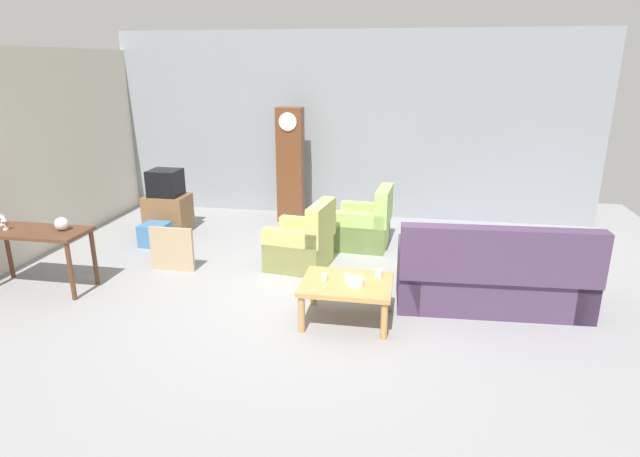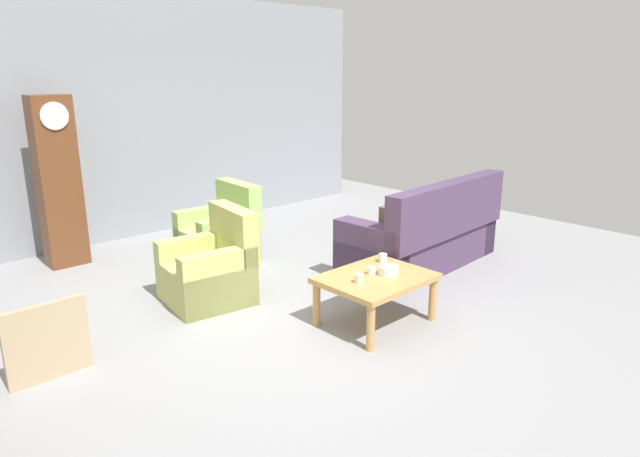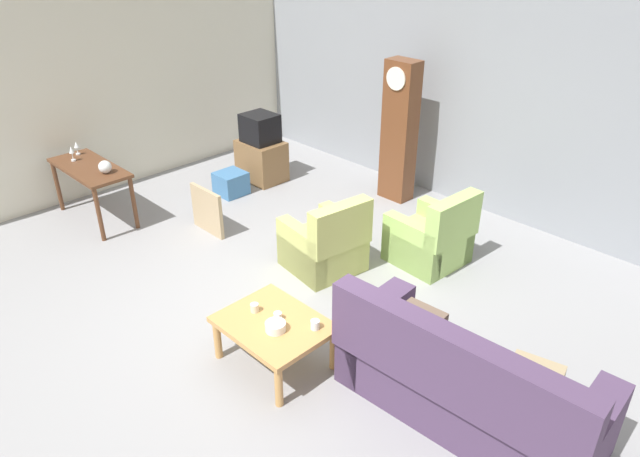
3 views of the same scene
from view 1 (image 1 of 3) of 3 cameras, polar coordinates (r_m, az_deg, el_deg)
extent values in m
plane|color=gray|center=(6.37, -0.94, -7.23)|extent=(10.40, 10.40, 0.00)
cube|color=gray|center=(9.40, 3.35, 11.06)|extent=(8.40, 0.16, 3.20)
cube|color=beige|center=(8.17, -30.86, 6.45)|extent=(0.12, 6.40, 2.88)
cube|color=#4C3856|center=(6.36, 17.95, -6.04)|extent=(2.14, 0.95, 0.44)
cube|color=#4C3856|center=(5.84, 19.04, -2.78)|extent=(2.11, 0.31, 0.60)
cube|color=#4C3856|center=(6.56, 26.07, -5.16)|extent=(0.29, 0.85, 0.68)
cube|color=#4C3856|center=(6.20, 9.57, -4.81)|extent=(0.29, 0.85, 0.68)
cube|color=#9E8966|center=(6.38, 22.45, -2.62)|extent=(0.38, 0.20, 0.36)
cube|color=brown|center=(6.18, 13.86, -2.36)|extent=(0.37, 0.14, 0.36)
cube|color=#B7BC66|center=(7.17, -2.32, -2.59)|extent=(0.86, 0.86, 0.40)
cube|color=#B7BC66|center=(6.92, 0.12, 0.68)|extent=(0.29, 0.78, 0.52)
cube|color=#B7BC66|center=(7.40, -1.51, -1.10)|extent=(0.78, 0.27, 0.60)
cube|color=#B7BC66|center=(6.87, -3.21, -2.64)|extent=(0.78, 0.27, 0.60)
cube|color=#A5CD6A|center=(7.97, 4.56, -0.53)|extent=(0.81, 0.81, 0.40)
cube|color=#A5CD6A|center=(7.79, 6.96, 2.51)|extent=(0.23, 0.77, 0.52)
cube|color=#A5CD6A|center=(8.22, 4.93, 0.77)|extent=(0.77, 0.21, 0.60)
cube|color=#A5CD6A|center=(7.65, 4.20, -0.50)|extent=(0.77, 0.21, 0.60)
cube|color=tan|center=(5.61, 2.93, -6.05)|extent=(0.96, 0.76, 0.05)
cylinder|color=tan|center=(5.48, -2.01, -9.26)|extent=(0.07, 0.07, 0.40)
cylinder|color=tan|center=(5.39, 6.98, -9.93)|extent=(0.07, 0.07, 0.40)
cylinder|color=tan|center=(6.06, -0.71, -6.52)|extent=(0.07, 0.07, 0.40)
cylinder|color=tan|center=(5.97, 7.37, -7.06)|extent=(0.07, 0.07, 0.40)
cube|color=#56331E|center=(7.19, -28.72, -0.30)|extent=(1.30, 0.56, 0.04)
cylinder|color=#56331E|center=(6.77, -25.45, -4.24)|extent=(0.06, 0.06, 0.71)
cylinder|color=#56331E|center=(7.85, -30.73, -2.14)|extent=(0.06, 0.06, 0.71)
cylinder|color=#56331E|center=(7.13, -23.31, -2.89)|extent=(0.06, 0.06, 0.71)
cube|color=brown|center=(9.05, -3.22, 6.83)|extent=(0.44, 0.28, 1.96)
cylinder|color=silver|center=(8.79, -3.54, 11.51)|extent=(0.30, 0.02, 0.30)
cube|color=brown|center=(8.96, -16.17, 1.58)|extent=(0.68, 0.52, 0.61)
cube|color=black|center=(8.83, -16.45, 4.79)|extent=(0.48, 0.44, 0.42)
cube|color=tan|center=(7.27, -15.78, -2.16)|extent=(0.60, 0.05, 0.60)
cube|color=teal|center=(8.39, -17.48, -0.61)|extent=(0.39, 0.40, 0.33)
sphere|color=silver|center=(6.98, -26.27, 0.46)|extent=(0.16, 0.16, 0.16)
cylinder|color=white|center=(5.63, 2.97, -5.28)|extent=(0.07, 0.07, 0.07)
cylinder|color=silver|center=(5.74, 6.39, -4.86)|extent=(0.08, 0.08, 0.08)
cylinder|color=beige|center=(5.60, 0.46, -5.35)|extent=(0.08, 0.08, 0.08)
cylinder|color=white|center=(5.52, 3.86, -5.76)|extent=(0.18, 0.18, 0.08)
cylinder|color=silver|center=(7.56, -31.30, 0.34)|extent=(0.06, 0.06, 0.02)
cylinder|color=silver|center=(7.55, -31.36, 0.70)|extent=(0.01, 0.01, 0.08)
cone|color=silver|center=(7.53, -31.46, 1.30)|extent=(0.07, 0.07, 0.08)
cylinder|color=silver|center=(7.34, -30.97, -0.07)|extent=(0.06, 0.06, 0.02)
cylinder|color=silver|center=(7.32, -31.04, 0.35)|extent=(0.01, 0.01, 0.09)
cone|color=silver|center=(7.30, -31.15, 1.05)|extent=(0.07, 0.07, 0.09)
camera|label=2|loc=(4.70, -54.16, 4.88)|focal=31.57mm
camera|label=3|loc=(3.70, 61.55, 23.99)|focal=32.67mm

